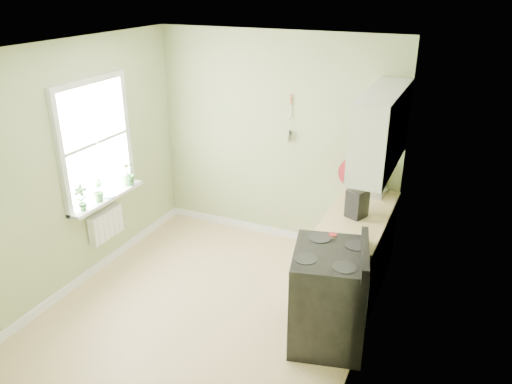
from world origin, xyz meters
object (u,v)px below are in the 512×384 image
at_px(stand_mixer, 379,182).
at_px(coffee_maker, 357,204).
at_px(kettle, 352,181).
at_px(stove, 329,296).

distance_m(stand_mixer, coffee_maker, 0.69).
distance_m(kettle, coffee_maker, 0.77).
height_order(stand_mixer, coffee_maker, stand_mixer).
bearing_deg(kettle, coffee_maker, -72.85).
height_order(kettle, coffee_maker, coffee_maker).
xyz_separation_m(stand_mixer, coffee_maker, (-0.10, -0.68, -0.01)).
bearing_deg(stove, stand_mixer, 86.68).
bearing_deg(coffee_maker, stand_mixer, 81.90).
relative_size(stand_mixer, kettle, 2.02).
xyz_separation_m(stove, kettle, (-0.23, 1.67, 0.51)).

